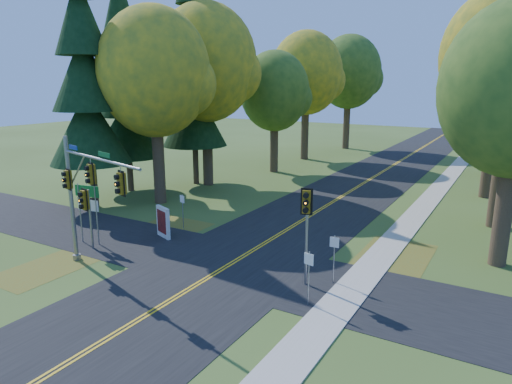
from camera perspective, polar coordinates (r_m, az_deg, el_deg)
The scene contains 27 objects.
ground at distance 21.68m, azimuth -6.11°, elevation -10.69°, with size 160.00×160.00×0.00m, color #394F1C.
road_main at distance 21.68m, azimuth -6.11°, elevation -10.67°, with size 8.00×160.00×0.02m, color black.
road_cross at distance 23.18m, azimuth -3.14°, elevation -8.95°, with size 60.00×6.00×0.02m, color black.
centerline_left at distance 21.73m, azimuth -6.33°, elevation -10.57°, with size 0.10×160.00×0.01m, color gold.
centerline_right at distance 21.62m, azimuth -5.90°, elevation -10.69°, with size 0.10×160.00×0.01m, color gold.
sidewalk_east at distance 18.99m, azimuth 9.63°, elevation -14.44°, with size 1.60×160.00×0.06m, color #9E998E.
leaf_patch_w_near at distance 28.45m, azimuth -11.90°, elevation -4.89°, with size 4.00×6.00×0.00m, color brown.
leaf_patch_e at distance 24.08m, azimuth 16.18°, elevation -8.62°, with size 3.50×8.00×0.00m, color brown.
leaf_patch_w_far at distance 24.88m, azimuth -24.63°, elevation -8.62°, with size 3.00×5.00×0.00m, color brown.
tree_w_a at distance 34.12m, azimuth -12.42°, elevation 14.31°, with size 8.00×8.00×14.15m.
tree_w_b at distance 39.86m, azimuth -6.17°, elevation 15.67°, with size 8.60×8.60×15.38m.
tree_w_c at distance 45.62m, azimuth 2.45°, elevation 12.42°, with size 6.80×6.80×11.91m.
tree_e_c at distance 39.56m, azimuth 28.47°, elevation 14.60°, with size 8.80×8.80×15.79m.
tree_w_d at distance 53.70m, azimuth 6.42°, elevation 14.49°, with size 8.20×8.20×14.56m.
tree_e_d at distance 48.73m, azimuth 27.92°, elevation 11.31°, with size 7.00×7.00×12.32m.
tree_w_e at distance 63.40m, azimuth 11.62°, elevation 14.43°, with size 8.40×8.40×14.97m.
pine_a at distance 34.23m, azimuth -20.61°, elevation 13.26°, with size 5.60×5.60×19.48m.
pine_b at distance 38.69m, azimuth -16.10°, elevation 12.02°, with size 5.60×5.60×17.31m.
pine_c at distance 40.39m, azimuth -7.90°, elevation 14.63°, with size 5.60×5.60×20.56m.
traffic_mast at distance 22.73m, azimuth -20.68°, elevation 0.51°, with size 6.80×2.01×6.36m.
east_signal_pole at distance 19.71m, azimuth 6.33°, elevation -2.58°, with size 0.51×0.61×4.52m.
ped_signal_pole at distance 25.89m, azimuth -20.54°, elevation -1.48°, with size 0.54×0.63×3.42m.
route_sign_cluster at distance 26.92m, azimuth -20.29°, elevation -1.17°, with size 1.59×0.30×3.43m.
info_kiosk at distance 27.16m, azimuth -11.54°, elevation -3.73°, with size 1.31×0.67×1.86m.
reg_sign_e_north at distance 20.82m, azimuth 9.74°, elevation -7.26°, with size 0.43×0.06×2.26m.
reg_sign_e_south at distance 18.67m, azimuth 6.60°, elevation -9.52°, with size 0.44×0.13×2.32m.
reg_sign_w at distance 28.40m, azimuth -9.18°, elevation -1.64°, with size 0.41×0.14×2.20m.
Camera 1 is at (11.91, -15.78, 8.91)m, focal length 32.00 mm.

